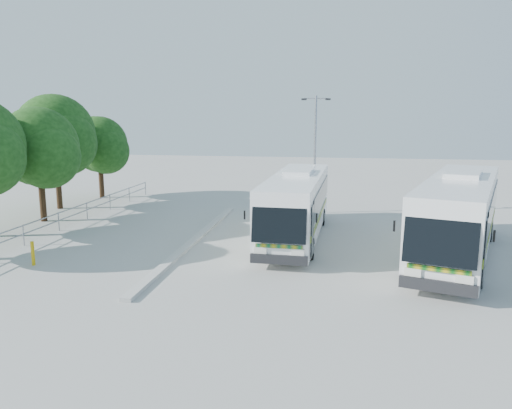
% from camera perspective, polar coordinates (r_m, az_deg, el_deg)
% --- Properties ---
extents(ground, '(100.00, 100.00, 0.00)m').
position_cam_1_polar(ground, '(21.93, -2.73, -5.83)').
color(ground, '#A3A39E').
rests_on(ground, ground).
extents(kerb_divider, '(0.40, 16.00, 0.15)m').
position_cam_1_polar(kerb_divider, '(24.34, -7.04, -4.07)').
color(kerb_divider, '#B2B2AD').
rests_on(kerb_divider, ground).
extents(railing, '(0.06, 22.00, 1.00)m').
position_cam_1_polar(railing, '(29.04, -20.64, -0.96)').
color(railing, gray).
rests_on(railing, ground).
extents(tree_far_c, '(4.97, 4.69, 6.49)m').
position_cam_1_polar(tree_far_c, '(30.65, -23.49, 6.05)').
color(tree_far_c, '#382314').
rests_on(tree_far_c, ground).
extents(tree_far_d, '(5.62, 5.30, 7.33)m').
position_cam_1_polar(tree_far_d, '(34.38, -21.88, 7.48)').
color(tree_far_d, '#382314').
rests_on(tree_far_d, ground).
extents(tree_far_e, '(4.54, 4.28, 5.92)m').
position_cam_1_polar(tree_far_e, '(38.03, -17.38, 6.55)').
color(tree_far_e, '#382314').
rests_on(tree_far_e, ground).
extents(coach_main, '(2.74, 11.41, 3.14)m').
position_cam_1_polar(coach_main, '(24.64, 4.66, 0.08)').
color(coach_main, white).
rests_on(coach_main, ground).
extents(coach_adjacent, '(6.03, 12.45, 3.41)m').
position_cam_1_polar(coach_adjacent, '(23.04, 22.15, -1.02)').
color(coach_adjacent, silver).
rests_on(coach_adjacent, ground).
extents(lamppost, '(1.75, 0.24, 7.17)m').
position_cam_1_polar(lamppost, '(30.83, 6.75, 6.30)').
color(lamppost, '#96989E').
rests_on(lamppost, ground).
extents(bollard, '(0.15, 0.15, 1.00)m').
position_cam_1_polar(bollard, '(22.33, -24.15, -5.13)').
color(bollard, '#CB9F0B').
rests_on(bollard, ground).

